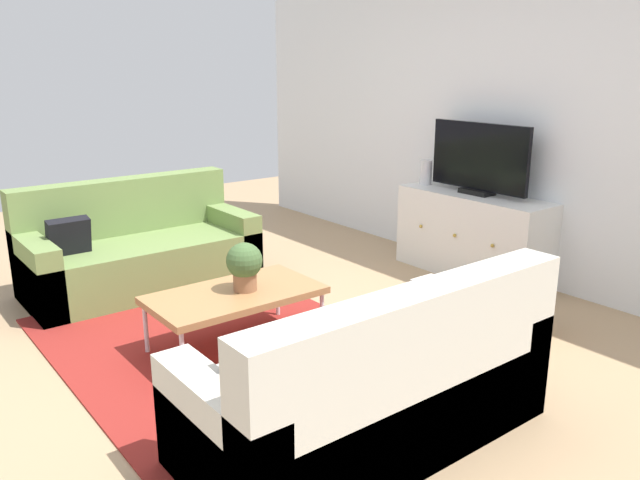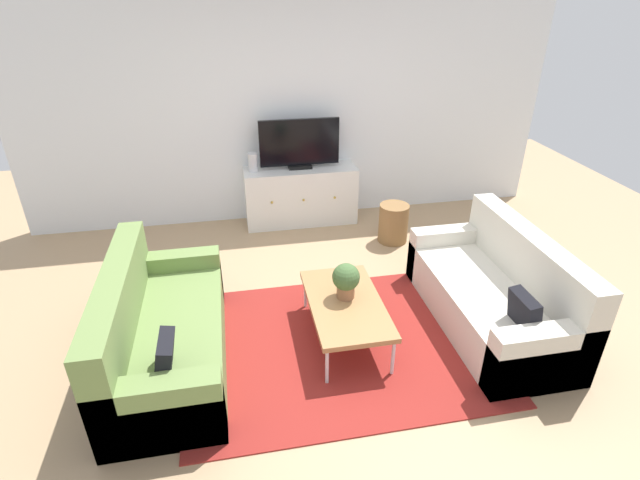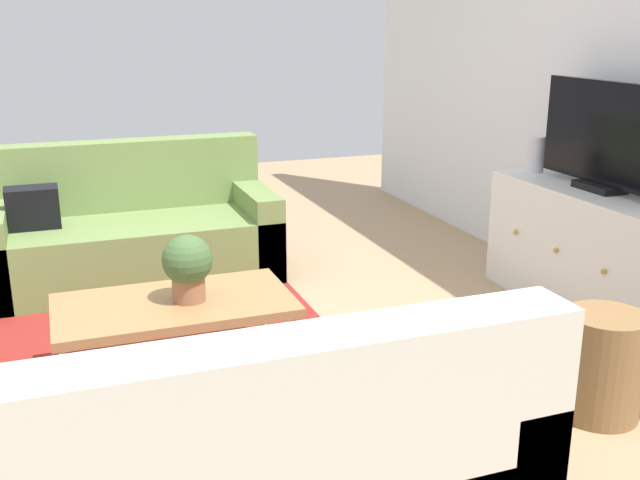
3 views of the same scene
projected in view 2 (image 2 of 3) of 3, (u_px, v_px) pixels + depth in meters
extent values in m
plane|color=tan|center=(335.00, 333.00, 4.23)|extent=(10.00, 10.00, 0.00)
cube|color=white|center=(290.00, 110.00, 5.80)|extent=(6.40, 0.12, 2.70)
cube|color=maroon|center=(338.00, 344.00, 4.10)|extent=(2.50, 1.90, 0.01)
cube|color=olive|center=(171.00, 342.00, 3.82)|extent=(0.83, 1.79, 0.41)
cube|color=olive|center=(123.00, 324.00, 3.67)|extent=(0.20, 1.79, 0.86)
cube|color=olive|center=(176.00, 280.00, 4.48)|extent=(0.83, 0.18, 0.55)
cube|color=olive|center=(159.00, 414.00, 3.10)|extent=(0.83, 0.18, 0.55)
cube|color=black|center=(165.00, 358.00, 3.19)|extent=(0.15, 0.30, 0.31)
cube|color=beige|center=(487.00, 304.00, 4.27)|extent=(0.83, 1.79, 0.41)
cube|color=beige|center=(524.00, 279.00, 4.22)|extent=(0.20, 1.79, 0.86)
cube|color=beige|center=(450.00, 252.00, 4.93)|extent=(0.83, 0.18, 0.55)
cube|color=beige|center=(542.00, 359.00, 3.55)|extent=(0.83, 0.18, 0.55)
cube|color=black|center=(524.00, 313.00, 3.63)|extent=(0.15, 0.30, 0.31)
cube|color=#A37547|center=(346.00, 304.00, 4.02)|extent=(0.60, 1.08, 0.04)
cylinder|color=silver|center=(327.00, 367.00, 3.63)|extent=(0.03, 0.03, 0.33)
cylinder|color=silver|center=(393.00, 358.00, 3.72)|extent=(0.03, 0.03, 0.33)
cylinder|color=silver|center=(305.00, 292.00, 4.49)|extent=(0.03, 0.03, 0.33)
cylinder|color=silver|center=(359.00, 287.00, 4.58)|extent=(0.03, 0.03, 0.33)
cylinder|color=#936042|center=(346.00, 291.00, 4.04)|extent=(0.15, 0.15, 0.11)
sphere|color=#426033|center=(346.00, 277.00, 3.97)|extent=(0.23, 0.23, 0.23)
cube|color=white|center=(301.00, 195.00, 6.04)|extent=(1.37, 0.44, 0.71)
sphere|color=#B79338|center=(272.00, 203.00, 5.76)|extent=(0.03, 0.03, 0.03)
sphere|color=#B79338|center=(304.00, 200.00, 5.82)|extent=(0.03, 0.03, 0.03)
sphere|color=#B79338|center=(335.00, 198.00, 5.89)|extent=(0.03, 0.03, 0.03)
cube|color=black|center=(300.00, 166.00, 5.88)|extent=(0.28, 0.16, 0.04)
cube|color=black|center=(299.00, 142.00, 5.74)|extent=(0.95, 0.04, 0.55)
cylinder|color=silver|center=(253.00, 163.00, 5.72)|extent=(0.11, 0.11, 0.22)
cylinder|color=olive|center=(393.00, 223.00, 5.64)|extent=(0.34, 0.34, 0.45)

